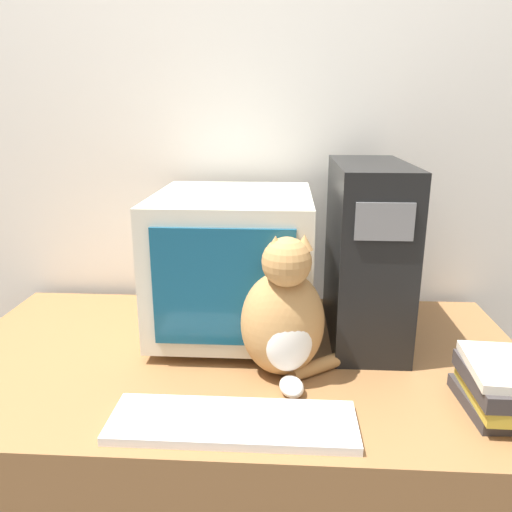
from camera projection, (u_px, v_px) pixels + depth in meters
wall_back at (251, 128)px, 1.56m from camera, size 7.00×0.05×2.50m
desk at (240, 471)px, 1.37m from camera, size 1.47×0.81×0.71m
crt_monitor at (233, 262)px, 1.36m from camera, size 0.41×0.45×0.39m
computer_tower at (366, 252)px, 1.33m from camera, size 0.18×0.43×0.47m
keyboard at (233, 422)px, 0.98m from camera, size 0.49×0.15×0.02m
cat at (284, 318)px, 1.14m from camera, size 0.28×0.25×0.34m
book_stack at (503, 387)px, 1.02m from camera, size 0.16×0.21×0.11m
pen at (193, 401)px, 1.06m from camera, size 0.15×0.04×0.01m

